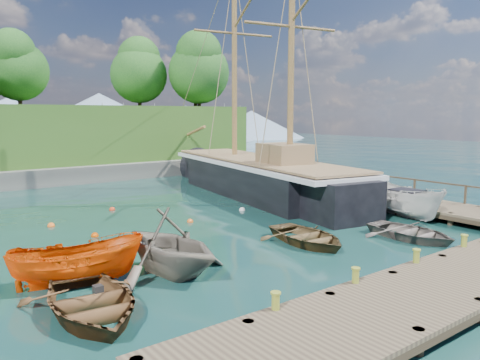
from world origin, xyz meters
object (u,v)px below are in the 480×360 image
object	(u,v)px
rowboat_2	(307,244)
cabin_boat_white	(405,217)
rowboat_0	(91,314)
motorboat_orange	(79,285)
rowboat_1	(170,274)
schooner	(259,180)
rowboat_3	(411,239)

from	to	relation	value
rowboat_2	cabin_boat_white	xyz separation A→B (m)	(7.68, 0.48, 0.00)
rowboat_0	motorboat_orange	world-z (taller)	motorboat_orange
motorboat_orange	rowboat_1	bearing A→B (deg)	-92.09
rowboat_0	rowboat_2	world-z (taller)	rowboat_0
schooner	cabin_boat_white	bearing A→B (deg)	-69.11
rowboat_0	schooner	size ratio (longest dim) A/B	0.18
rowboat_3	rowboat_2	bearing A→B (deg)	152.76
rowboat_2	schooner	world-z (taller)	schooner
rowboat_2	motorboat_orange	size ratio (longest dim) A/B	0.99
rowboat_0	cabin_boat_white	world-z (taller)	cabin_boat_white
cabin_boat_white	rowboat_1	bearing A→B (deg)	-164.03
rowboat_1	rowboat_3	distance (m)	10.65
rowboat_1	schooner	xyz separation A→B (m)	(12.11, 9.95, 1.03)
cabin_boat_white	schooner	distance (m)	9.90
motorboat_orange	cabin_boat_white	size ratio (longest dim) A/B	0.81
rowboat_2	motorboat_orange	bearing A→B (deg)	-179.88
rowboat_2	rowboat_1	bearing A→B (deg)	-175.24
rowboat_2	motorboat_orange	world-z (taller)	motorboat_orange
rowboat_3	cabin_boat_white	world-z (taller)	cabin_boat_white
cabin_boat_white	schooner	xyz separation A→B (m)	(-1.88, 9.67, 1.03)
rowboat_0	rowboat_2	bearing A→B (deg)	14.75
rowboat_1	rowboat_2	xyz separation A→B (m)	(6.30, -0.19, 0.00)
rowboat_2	rowboat_3	world-z (taller)	rowboat_2
rowboat_1	rowboat_3	bearing A→B (deg)	-21.42
cabin_boat_white	schooner	size ratio (longest dim) A/B	0.20
rowboat_1	motorboat_orange	bearing A→B (deg)	154.84
rowboat_0	rowboat_3	xyz separation A→B (m)	(13.65, -0.77, 0.00)
motorboat_orange	rowboat_2	bearing A→B (deg)	-81.96
rowboat_1	cabin_boat_white	size ratio (longest dim) A/B	0.88
rowboat_1	motorboat_orange	size ratio (longest dim) A/B	1.08
rowboat_3	schooner	size ratio (longest dim) A/B	0.15
rowboat_3	cabin_boat_white	distance (m)	4.46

